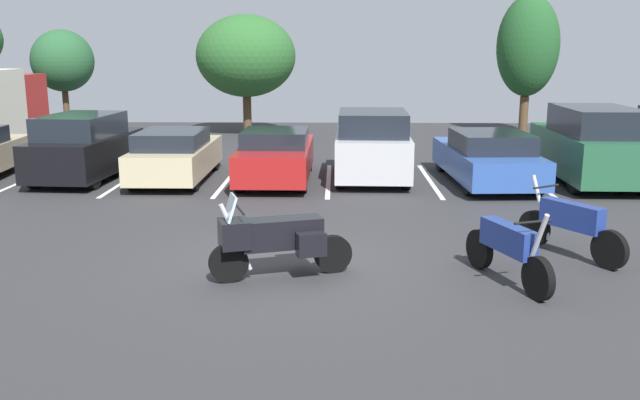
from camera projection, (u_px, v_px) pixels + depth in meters
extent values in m
cube|color=#2D2D30|center=(286.00, 267.00, 11.45)|extent=(44.00, 44.00, 0.10)
cylinder|color=black|center=(229.00, 263.00, 10.48)|extent=(0.62, 0.30, 0.61)
cylinder|color=black|center=(333.00, 254.00, 10.95)|extent=(0.62, 0.30, 0.61)
cube|color=black|center=(282.00, 233.00, 10.62)|extent=(1.33, 0.79, 0.47)
cylinder|color=#B2B2B7|center=(236.00, 237.00, 10.43)|extent=(0.49, 0.22, 1.08)
cylinder|color=black|center=(240.00, 210.00, 10.36)|extent=(0.22, 0.60, 0.04)
cube|color=black|center=(234.00, 234.00, 10.41)|extent=(0.57, 0.62, 0.42)
cube|color=#B2C1CC|center=(230.00, 208.00, 10.31)|extent=(0.29, 0.47, 0.39)
cube|color=black|center=(311.00, 244.00, 10.42)|extent=(0.49, 0.36, 0.36)
cube|color=black|center=(299.00, 232.00, 11.08)|extent=(0.49, 0.36, 0.36)
cylinder|color=black|center=(534.00, 228.00, 12.42)|extent=(0.45, 0.62, 0.65)
cylinder|color=black|center=(610.00, 250.00, 11.10)|extent=(0.45, 0.62, 0.65)
cube|color=navy|center=(572.00, 216.00, 11.67)|extent=(0.84, 1.14, 0.45)
cylinder|color=#B2B2B7|center=(541.00, 207.00, 12.23)|extent=(0.33, 0.47, 1.12)
cylinder|color=black|center=(546.00, 187.00, 12.08)|extent=(0.54, 0.36, 0.04)
cylinder|color=black|center=(538.00, 279.00, 9.73)|extent=(0.33, 0.64, 0.64)
cylinder|color=black|center=(479.00, 249.00, 11.17)|extent=(0.33, 0.64, 0.64)
cube|color=navy|center=(508.00, 238.00, 10.37)|extent=(0.65, 1.18, 0.42)
cylinder|color=#B2B2B7|center=(535.00, 249.00, 9.76)|extent=(0.24, 0.50, 1.11)
cylinder|color=black|center=(533.00, 222.00, 9.75)|extent=(0.59, 0.25, 0.04)
cube|color=silver|center=(29.00, 179.00, 18.82)|extent=(0.12, 4.84, 0.01)
cube|color=silver|center=(128.00, 179.00, 18.76)|extent=(0.12, 4.84, 0.01)
cube|color=silver|center=(228.00, 180.00, 18.70)|extent=(0.12, 4.84, 0.01)
cube|color=silver|center=(328.00, 180.00, 18.63)|extent=(0.12, 4.84, 0.01)
cube|color=silver|center=(430.00, 181.00, 18.57)|extent=(0.12, 4.84, 0.01)
cube|color=silver|center=(532.00, 181.00, 18.51)|extent=(0.12, 4.84, 0.01)
cube|color=silver|center=(634.00, 181.00, 18.45)|extent=(0.12, 4.84, 0.01)
cylinder|color=black|center=(22.00, 157.00, 20.32)|extent=(0.27, 0.73, 0.71)
cube|color=black|center=(86.00, 154.00, 18.74)|extent=(2.06, 4.34, 0.98)
cube|color=black|center=(81.00, 126.00, 18.37)|extent=(1.82, 2.69, 0.60)
cylinder|color=black|center=(82.00, 159.00, 20.29)|extent=(0.26, 0.62, 0.61)
cylinder|color=black|center=(133.00, 160.00, 20.16)|extent=(0.26, 0.62, 0.61)
cylinder|color=black|center=(34.00, 177.00, 17.49)|extent=(0.26, 0.62, 0.61)
cylinder|color=black|center=(93.00, 178.00, 17.36)|extent=(0.26, 0.62, 0.61)
cube|color=#C1B289|center=(177.00, 159.00, 18.60)|extent=(1.77, 4.43, 0.74)
cube|color=black|center=(172.00, 139.00, 18.05)|extent=(1.63, 2.25, 0.44)
cylinder|color=black|center=(163.00, 159.00, 20.15)|extent=(0.22, 0.65, 0.65)
cylinder|color=black|center=(214.00, 159.00, 20.12)|extent=(0.22, 0.65, 0.65)
cylinder|color=black|center=(134.00, 178.00, 17.21)|extent=(0.22, 0.65, 0.65)
cylinder|color=black|center=(193.00, 178.00, 17.17)|extent=(0.22, 0.65, 0.65)
cube|color=maroon|center=(276.00, 159.00, 18.44)|extent=(1.85, 4.57, 0.77)
cube|color=black|center=(275.00, 138.00, 18.10)|extent=(1.69, 1.99, 0.42)
cylinder|color=black|center=(255.00, 160.00, 20.03)|extent=(0.22, 0.65, 0.65)
cylinder|color=black|center=(308.00, 160.00, 19.99)|extent=(0.22, 0.65, 0.65)
cylinder|color=black|center=(239.00, 180.00, 17.01)|extent=(0.22, 0.65, 0.65)
cylinder|color=black|center=(302.00, 180.00, 16.96)|extent=(0.22, 0.65, 0.65)
cube|color=#B7B7BC|center=(372.00, 152.00, 18.72)|extent=(2.03, 4.25, 1.05)
cube|color=black|center=(373.00, 123.00, 18.23)|extent=(1.83, 2.60, 0.61)
cylinder|color=black|center=(342.00, 159.00, 20.24)|extent=(0.24, 0.65, 0.64)
cylinder|color=black|center=(399.00, 159.00, 20.16)|extent=(0.24, 0.65, 0.64)
cylinder|color=black|center=(340.00, 176.00, 17.45)|extent=(0.24, 0.65, 0.64)
cylinder|color=black|center=(406.00, 177.00, 17.37)|extent=(0.24, 0.65, 0.64)
cube|color=#2D519E|center=(486.00, 162.00, 18.23)|extent=(2.19, 4.99, 0.71)
cube|color=black|center=(491.00, 141.00, 17.71)|extent=(1.90, 2.34, 0.48)
cylinder|color=black|center=(442.00, 161.00, 19.89)|extent=(0.25, 0.65, 0.64)
cylinder|color=black|center=(499.00, 160.00, 19.93)|extent=(0.25, 0.65, 0.64)
cylinder|color=black|center=(469.00, 183.00, 16.64)|extent=(0.25, 0.65, 0.64)
cylinder|color=black|center=(538.00, 182.00, 16.68)|extent=(0.25, 0.65, 0.64)
cube|color=#235638|center=(589.00, 153.00, 18.25)|extent=(2.00, 4.83, 1.11)
cube|color=black|center=(597.00, 121.00, 17.65)|extent=(1.81, 2.92, 0.69)
cylinder|color=black|center=(540.00, 159.00, 19.97)|extent=(0.23, 0.71, 0.71)
cylinder|color=black|center=(597.00, 159.00, 19.91)|extent=(0.23, 0.71, 0.71)
cylinder|color=black|center=(576.00, 180.00, 16.79)|extent=(0.23, 0.71, 0.71)
cylinder|color=black|center=(629.00, 163.00, 19.56)|extent=(0.22, 0.61, 0.61)
cube|color=#A51E19|center=(7.00, 103.00, 26.38)|extent=(2.52, 1.89, 2.17)
cylinder|color=black|center=(35.00, 129.00, 26.48)|extent=(0.33, 0.91, 0.90)
cylinder|color=#4C3823|center=(523.00, 115.00, 28.68)|extent=(0.36, 0.36, 1.55)
ellipsoid|color=#1E4C23|center=(528.00, 46.00, 28.06)|extent=(2.52, 2.52, 4.10)
cylinder|color=#4C3823|center=(247.00, 116.00, 28.26)|extent=(0.34, 0.34, 1.55)
ellipsoid|color=#285B28|center=(246.00, 56.00, 27.73)|extent=(4.02, 4.02, 3.29)
cylinder|color=#4C3823|center=(66.00, 110.00, 30.58)|extent=(0.27, 0.27, 1.62)
ellipsoid|color=#23512D|center=(63.00, 61.00, 30.11)|extent=(2.69, 2.69, 2.69)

